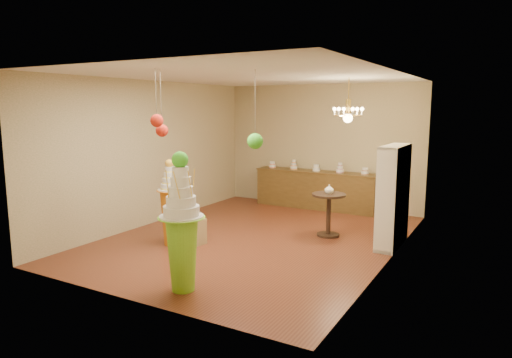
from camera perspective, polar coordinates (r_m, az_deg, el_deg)
The scene contains 17 objects.
floor at distance 8.72m, azimuth 0.03°, elevation -7.37°, with size 6.50×6.50×0.00m, color #592818.
ceiling at distance 8.38m, azimuth 0.03°, elevation 12.71°, with size 6.50×6.50×0.00m, color beige.
wall_back at distance 11.35m, azimuth 8.13°, elevation 4.07°, with size 5.00×0.04×3.00m, color tan.
wall_front at distance 5.84m, azimuth -15.83°, elevation -0.80°, with size 5.00×0.04×3.00m, color tan.
wall_left at distance 9.88m, azimuth -12.72°, elevation 3.22°, with size 0.04×6.50×3.00m, color tan.
wall_right at distance 7.52m, azimuth 16.86°, elevation 1.29°, with size 0.04×6.50×3.00m, color tan.
pedestal_green at distance 6.19m, azimuth -9.24°, elevation -6.91°, with size 0.70×0.70×1.89m.
pedestal_orange at distance 8.29m, azimuth -10.62°, elevation -3.88°, with size 0.54×0.54×1.55m.
burlap_riser at distance 8.36m, azimuth -8.63°, elevation -6.54°, with size 0.51×0.51×0.46m, color olive.
sideboard at distance 11.23m, azimuth 7.49°, elevation -1.23°, with size 3.04×0.54×1.16m.
shelving_unit at distance 8.42m, azimuth 16.80°, elevation -2.03°, with size 0.33×1.20×1.80m.
round_table at distance 8.83m, azimuth 9.07°, elevation -3.69°, with size 0.82×0.82×0.83m.
vase at distance 8.76m, azimuth 9.13°, elevation -1.25°, with size 0.17×0.17×0.18m, color silver.
pom_red_left at distance 6.91m, azimuth -11.67°, elevation 5.98°, with size 0.18×0.18×0.98m.
pom_green_mid at distance 6.75m, azimuth -0.11°, elevation 4.77°, with size 0.23×0.23×1.16m.
pom_red_right at distance 6.71m, azimuth -12.29°, elevation 7.16°, with size 0.18×0.18×0.83m.
chandelier at distance 8.87m, azimuth 11.42°, elevation 7.82°, with size 0.67×0.67×0.85m.
Camera 1 is at (4.11, -7.29, 2.46)m, focal length 32.00 mm.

